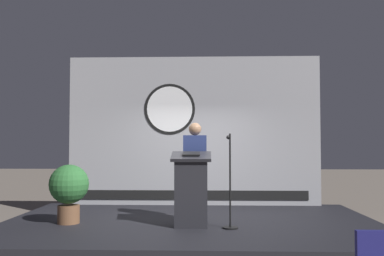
{
  "coord_description": "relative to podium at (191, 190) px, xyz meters",
  "views": [
    {
      "loc": [
        0.25,
        -7.08,
        1.61
      ],
      "look_at": [
        0.02,
        -0.08,
        1.89
      ],
      "focal_mm": 38.19,
      "sensor_mm": 36.0,
      "label": 1
    }
  ],
  "objects": [
    {
      "name": "banner_display",
      "position": [
        -0.04,
        2.33,
        1.03
      ],
      "size": [
        5.48,
        0.12,
        3.24
      ],
      "color": "#9E9EA3",
      "rests_on": "stage_platform"
    },
    {
      "name": "microphone_stand",
      "position": [
        0.62,
        -0.09,
        -0.05
      ],
      "size": [
        0.24,
        0.6,
        1.48
      ],
      "color": "black",
      "rests_on": "stage_platform"
    },
    {
      "name": "stage_platform",
      "position": [
        -0.02,
        0.48,
        -0.74
      ],
      "size": [
        6.4,
        4.0,
        0.3
      ],
      "primitive_type": "cube",
      "color": "black",
      "rests_on": "ground"
    },
    {
      "name": "ground_plane",
      "position": [
        -0.02,
        0.48,
        -0.89
      ],
      "size": [
        40.0,
        40.0,
        0.0
      ],
      "primitive_type": "plane",
      "color": "#6B6056"
    },
    {
      "name": "speaker_person",
      "position": [
        0.05,
        0.48,
        0.28
      ],
      "size": [
        0.4,
        0.26,
        1.69
      ],
      "color": "black",
      "rests_on": "stage_platform"
    },
    {
      "name": "podium",
      "position": [
        0.0,
        0.0,
        0.0
      ],
      "size": [
        0.64,
        0.5,
        1.2
      ],
      "color": "#26262B",
      "rests_on": "stage_platform"
    },
    {
      "name": "potted_plant",
      "position": [
        -2.05,
        0.18,
        0.0
      ],
      "size": [
        0.65,
        0.65,
        0.98
      ],
      "color": "brown",
      "rests_on": "stage_platform"
    }
  ]
}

